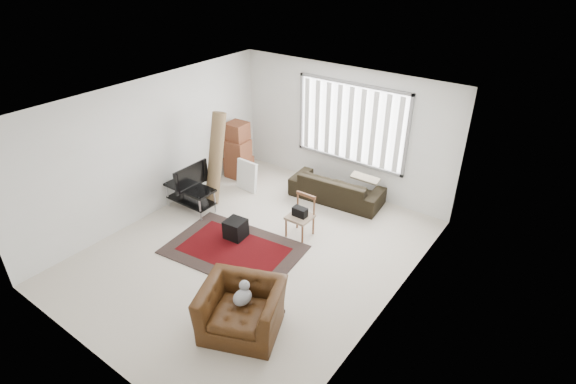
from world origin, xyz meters
name	(u,v)px	position (x,y,z in m)	size (l,w,h in m)	color
room	(271,152)	(0.03, 0.51, 1.76)	(6.00, 6.02, 2.71)	beige
persian_rug	(234,249)	(-0.31, -0.17, 0.01)	(2.49, 1.80, 0.02)	black
tv_stand	(190,193)	(-1.95, 0.36, 0.38)	(1.06, 0.47, 0.53)	black
tv	(188,176)	(-1.95, 0.36, 0.77)	(0.85, 0.11, 0.49)	black
subwoofer	(236,229)	(-0.54, 0.14, 0.20)	(0.35, 0.35, 0.35)	black
moving_boxes	(238,152)	(-2.15, 2.05, 0.61)	(0.56, 0.52, 1.31)	brown
white_flatpack	(247,176)	(-1.58, 1.67, 0.34)	(0.53, 0.08, 0.68)	silver
rolled_rug	(215,159)	(-1.79, 0.98, 0.95)	(0.28, 0.28, 1.90)	brown
sofa	(337,184)	(0.24, 2.45, 0.38)	(1.95, 0.84, 0.75)	black
side_chair	(301,215)	(0.37, 0.92, 0.45)	(0.44, 0.44, 0.81)	#8A715A
armchair	(242,306)	(1.04, -1.47, 0.41)	(1.39, 1.31, 0.82)	#3D210C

